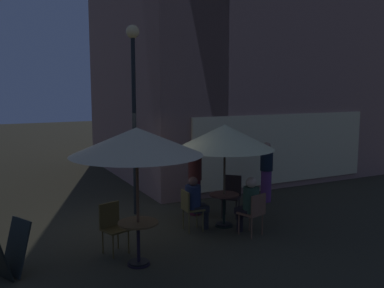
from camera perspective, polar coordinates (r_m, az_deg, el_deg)
name	(u,v)px	position (r m, az deg, el deg)	size (l,w,h in m)	color
ground_plane	(120,230)	(9.63, -9.70, -11.30)	(60.00, 60.00, 0.00)	#312D1E
cafe_building	(215,43)	(14.42, 3.16, 13.48)	(8.99, 7.63, 9.16)	#9C7161
street_lamp_near_corner	(134,87)	(10.23, -7.87, 7.56)	(0.32, 0.32, 4.56)	black
menu_sandwich_board	(6,250)	(7.75, -23.77, -12.96)	(0.82, 0.78, 0.91)	black
cafe_table_0	(224,204)	(9.61, 4.35, -8.03)	(0.67, 0.67, 0.74)	black
cafe_table_1	(138,234)	(7.64, -7.25, -11.96)	(0.71, 0.71, 0.78)	black
patio_umbrella_0	(225,137)	(9.32, 4.44, 0.93)	(2.20, 2.20, 2.30)	black
patio_umbrella_1	(137,142)	(7.25, -7.47, 0.29)	(2.28, 2.28, 2.44)	black
cafe_chair_0	(254,210)	(9.05, 8.40, -8.84)	(0.54, 0.54, 0.91)	brown
cafe_chair_1	(232,192)	(10.35, 5.37, -6.48)	(0.61, 0.61, 0.99)	black
cafe_chair_2	(189,206)	(9.25, -0.35, -8.37)	(0.43, 0.43, 0.90)	brown
cafe_chair_3	(112,223)	(8.26, -10.69, -10.46)	(0.54, 0.54, 0.95)	#523E1A
patron_seated_0	(249,202)	(9.10, 7.70, -7.72)	(0.42, 0.53, 1.25)	black
patron_seated_1	(195,200)	(9.27, 0.46, -7.54)	(0.54, 0.36, 1.20)	black
patron_standing_2	(195,181)	(10.34, 0.40, -4.97)	(0.33, 0.33, 1.68)	#43141E
patron_standing_3	(266,172)	(11.70, 9.99, -3.73)	(0.34, 0.34, 1.64)	#633064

